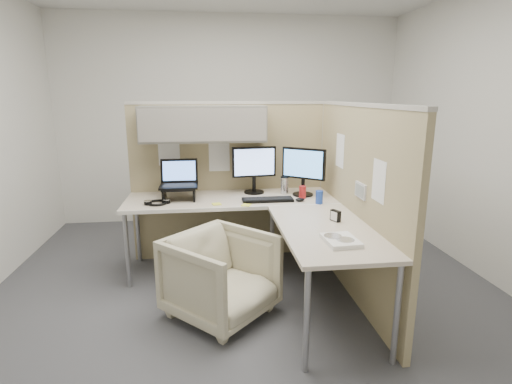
{
  "coord_description": "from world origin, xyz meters",
  "views": [
    {
      "loc": [
        -0.33,
        -3.17,
        1.69
      ],
      "look_at": [
        0.1,
        0.25,
        0.85
      ],
      "focal_mm": 28.0,
      "sensor_mm": 36.0,
      "label": 1
    }
  ],
  "objects": [
    {
      "name": "sticky_note_a",
      "position": [
        -0.25,
        0.31,
        0.73
      ],
      "size": [
        0.09,
        0.09,
        0.01
      ],
      "primitive_type": "cube",
      "rotation": [
        0.0,
        0.0,
        0.19
      ],
      "color": "yellow",
      "rests_on": "desk"
    },
    {
      "name": "partition_back",
      "position": [
        -0.22,
        0.83,
        1.1
      ],
      "size": [
        2.0,
        0.36,
        1.63
      ],
      "color": "tan",
      "rests_on": "ground"
    },
    {
      "name": "paper_stack",
      "position": [
        0.55,
        -0.75,
        0.75
      ],
      "size": [
        0.23,
        0.28,
        0.03
      ],
      "rotation": [
        0.0,
        0.0,
        0.06
      ],
      "color": "white",
      "rests_on": "desk"
    },
    {
      "name": "soda_can_silver",
      "position": [
        0.57,
        0.43,
        0.79
      ],
      "size": [
        0.07,
        0.07,
        0.12
      ],
      "primitive_type": "cylinder",
      "color": "#B21E1E",
      "rests_on": "desk"
    },
    {
      "name": "desk_clock",
      "position": [
        0.66,
        -0.29,
        0.77
      ],
      "size": [
        0.07,
        0.09,
        0.09
      ],
      "rotation": [
        0.0,
        0.0,
        -1.11
      ],
      "color": "black",
      "rests_on": "desk"
    },
    {
      "name": "mouse",
      "position": [
        0.52,
        0.32,
        0.75
      ],
      "size": [
        0.1,
        0.07,
        0.03
      ],
      "primitive_type": "ellipsoid",
      "rotation": [
        0.0,
        0.0,
        0.12
      ],
      "color": "black",
      "rests_on": "desk"
    },
    {
      "name": "office_chair",
      "position": [
        -0.24,
        -0.32,
        0.36
      ],
      "size": [
        0.96,
        0.96,
        0.72
      ],
      "primitive_type": "imported",
      "rotation": [
        0.0,
        0.0,
        0.79
      ],
      "color": "#B9B393",
      "rests_on": "ground"
    },
    {
      "name": "partition_right",
      "position": [
        0.9,
        -0.07,
        0.82
      ],
      "size": [
        0.07,
        2.03,
        1.63
      ],
      "color": "tan",
      "rests_on": "ground"
    },
    {
      "name": "sticky_note_b",
      "position": [
        0.01,
        0.24,
        0.73
      ],
      "size": [
        0.1,
        0.1,
        0.01
      ],
      "primitive_type": "cube",
      "rotation": [
        0.0,
        0.0,
        -0.45
      ],
      "color": "yellow",
      "rests_on": "desk"
    },
    {
      "name": "monitor_right",
      "position": [
        0.6,
        0.55,
        1.0
      ],
      "size": [
        0.37,
        0.29,
        0.47
      ],
      "rotation": [
        0.0,
        0.0,
        -0.65
      ],
      "color": "black",
      "rests_on": "desk"
    },
    {
      "name": "headphones",
      "position": [
        -0.78,
        0.39,
        0.74
      ],
      "size": [
        0.23,
        0.21,
        0.03
      ],
      "rotation": [
        0.0,
        0.0,
        0.17
      ],
      "color": "black",
      "rests_on": "desk"
    },
    {
      "name": "monitor_left",
      "position": [
        0.14,
        0.7,
        1.0
      ],
      "size": [
        0.44,
        0.2,
        0.47
      ],
      "rotation": [
        0.0,
        0.0,
        0.11
      ],
      "color": "black",
      "rests_on": "desk"
    },
    {
      "name": "ground",
      "position": [
        0.0,
        0.0,
        0.0
      ],
      "size": [
        4.5,
        4.5,
        0.0
      ],
      "primitive_type": "plane",
      "color": "#414147",
      "rests_on": "ground"
    },
    {
      "name": "laptop_station",
      "position": [
        -0.59,
        0.55,
        0.87
      ],
      "size": [
        0.35,
        0.3,
        0.37
      ],
      "color": "black",
      "rests_on": "desk"
    },
    {
      "name": "soda_can_green",
      "position": [
        0.67,
        0.22,
        0.79
      ],
      "size": [
        0.07,
        0.07,
        0.12
      ],
      "primitive_type": "cylinder",
      "color": "#1E3FA5",
      "rests_on": "desk"
    },
    {
      "name": "keyboard",
      "position": [
        0.22,
        0.38,
        0.74
      ],
      "size": [
        0.47,
        0.16,
        0.02
      ],
      "primitive_type": "cube",
      "rotation": [
        0.0,
        0.0,
        0.01
      ],
      "color": "black",
      "rests_on": "desk"
    },
    {
      "name": "travel_mug",
      "position": [
        0.43,
        0.63,
        0.82
      ],
      "size": [
        0.08,
        0.08,
        0.18
      ],
      "color": "silver",
      "rests_on": "desk"
    },
    {
      "name": "desk",
      "position": [
        0.12,
        0.13,
        0.69
      ],
      "size": [
        2.0,
        1.98,
        0.73
      ],
      "color": "beige",
      "rests_on": "ground"
    }
  ]
}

